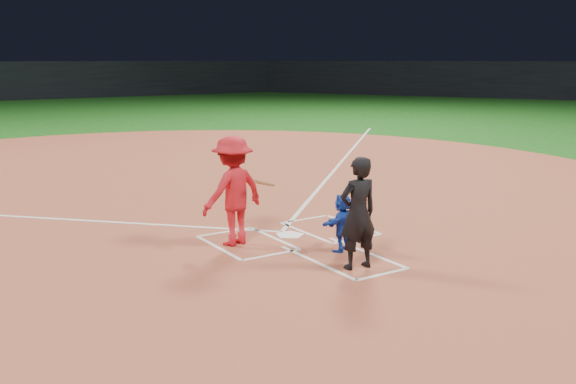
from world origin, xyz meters
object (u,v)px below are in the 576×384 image
catcher (342,223)px  batter_at_plate (233,191)px  umpire (358,213)px  home_plate (290,235)px

catcher → batter_at_plate: (-1.46, 1.45, 0.50)m
umpire → batter_at_plate: (-1.07, 2.38, 0.08)m
home_plate → batter_at_plate: 1.59m
batter_at_plate → home_plate: bearing=-3.4°
umpire → catcher: bearing=-107.6°
home_plate → batter_at_plate: size_ratio=0.29×
batter_at_plate → catcher: bearing=-44.7°
umpire → batter_at_plate: bearing=-60.6°
home_plate → umpire: size_ratio=0.32×
home_plate → catcher: 1.49m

